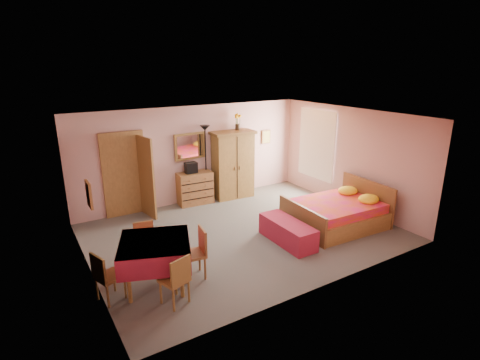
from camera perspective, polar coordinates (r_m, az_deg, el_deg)
floor at (r=8.51m, az=0.49°, el=-8.03°), size 6.50×6.50×0.00m
ceiling at (r=7.76m, az=0.54°, el=9.58°), size 6.50×6.50×0.00m
wall_back at (r=10.17m, az=-7.02°, el=3.89°), size 6.50×0.10×2.60m
wall_front at (r=6.19m, az=12.97°, el=-5.45°), size 6.50×0.10×2.60m
wall_left at (r=6.97m, az=-22.80°, el=-3.79°), size 0.10×5.00×2.60m
wall_right at (r=10.09m, az=16.37°, el=3.19°), size 0.10×5.00×2.60m
doorway at (r=9.61m, az=-17.20°, el=0.72°), size 1.06×0.12×2.15m
window at (r=10.84m, az=11.63°, el=5.32°), size 0.08×1.40×1.95m
picture_left at (r=6.28m, az=-22.03°, el=-2.08°), size 0.04×0.32×0.42m
picture_back at (r=11.25m, az=3.99°, el=6.59°), size 0.30×0.04×0.40m
chest_of_drawers at (r=10.14m, az=-6.88°, el=-1.23°), size 0.95×0.52×0.87m
wall_mirror at (r=10.03m, az=-7.62°, el=5.14°), size 0.90×0.12×0.71m
stereo at (r=9.95m, az=-7.49°, el=1.87°), size 0.31×0.23×0.29m
floor_lamp at (r=10.20m, az=-5.22°, el=2.49°), size 0.29×0.29×2.08m
wardrobe at (r=10.44m, az=-1.08°, el=2.34°), size 1.24×0.70×1.88m
sunflower_vase at (r=10.39m, az=-0.38°, el=8.87°), size 0.18×0.18×0.45m
bed at (r=8.97m, az=14.40°, el=-3.89°), size 2.16×1.74×0.96m
bench at (r=8.06m, az=7.23°, el=-7.85°), size 0.54×1.42×0.47m
dining_table at (r=6.63m, az=-12.68°, el=-12.31°), size 1.47×1.47×0.84m
chair_south at (r=6.14m, az=-10.01°, el=-14.67°), size 0.48×0.48×0.85m
chair_north at (r=7.31m, az=-14.13°, el=-9.57°), size 0.42×0.42×0.82m
chair_west at (r=6.48m, az=-19.24°, el=-13.61°), size 0.49×0.49×0.85m
chair_east at (r=6.75m, az=-7.20°, el=-11.09°), size 0.47×0.47×0.91m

